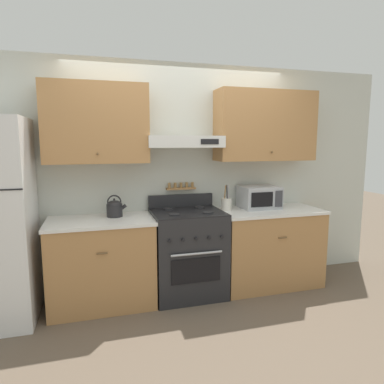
{
  "coord_description": "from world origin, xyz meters",
  "views": [
    {
      "loc": [
        -0.95,
        -3.17,
        1.68
      ],
      "look_at": [
        0.03,
        0.27,
        1.15
      ],
      "focal_mm": 32.0,
      "sensor_mm": 36.0,
      "label": 1
    }
  ],
  "objects_px": {
    "tea_kettle": "(115,208)",
    "utensil_crock": "(226,204)",
    "stove_range": "(188,253)",
    "microwave": "(259,197)"
  },
  "relations": [
    {
      "from": "tea_kettle",
      "to": "utensil_crock",
      "type": "relative_size",
      "value": 0.79
    },
    {
      "from": "tea_kettle",
      "to": "stove_range",
      "type": "bearing_deg",
      "value": -7.82
    },
    {
      "from": "microwave",
      "to": "utensil_crock",
      "type": "relative_size",
      "value": 1.52
    },
    {
      "from": "stove_range",
      "to": "utensil_crock",
      "type": "bearing_deg",
      "value": 12.06
    },
    {
      "from": "tea_kettle",
      "to": "utensil_crock",
      "type": "bearing_deg",
      "value": 0.0
    },
    {
      "from": "tea_kettle",
      "to": "microwave",
      "type": "bearing_deg",
      "value": 0.61
    },
    {
      "from": "stove_range",
      "to": "microwave",
      "type": "height_order",
      "value": "microwave"
    },
    {
      "from": "microwave",
      "to": "utensil_crock",
      "type": "xyz_separation_m",
      "value": [
        -0.42,
        -0.02,
        -0.06
      ]
    },
    {
      "from": "utensil_crock",
      "to": "tea_kettle",
      "type": "bearing_deg",
      "value": -180.0
    },
    {
      "from": "stove_range",
      "to": "microwave",
      "type": "xyz_separation_m",
      "value": [
        0.91,
        0.12,
        0.56
      ]
    }
  ]
}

